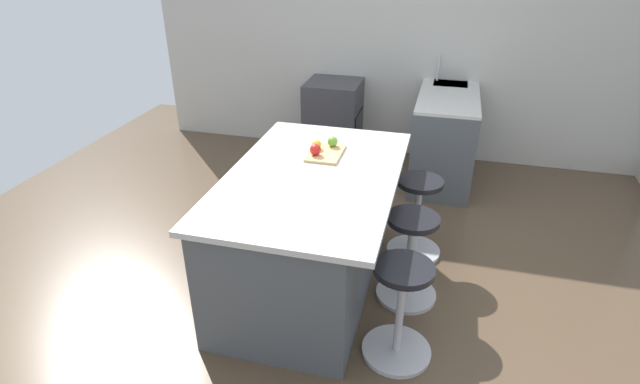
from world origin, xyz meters
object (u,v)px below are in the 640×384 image
object	(u,v)px
stool_by_window	(416,219)
apple_yellow	(316,144)
apple_green	(333,141)
stool_near_camera	(400,314)
cutting_board	(326,153)
oven_range	(333,120)
kitchen_island	(307,228)
stool_middle	(409,260)
apple_red	(315,150)

from	to	relation	value
stool_by_window	apple_yellow	world-z (taller)	apple_yellow
stool_by_window	apple_green	xyz separation A→B (m)	(0.12, -0.68, 0.65)
stool_near_camera	cutting_board	size ratio (longest dim) A/B	1.88
oven_range	apple_green	distance (m)	2.03
apple_green	kitchen_island	bearing A→B (deg)	-9.31
stool_middle	stool_near_camera	size ratio (longest dim) A/B	1.00
kitchen_island	cutting_board	distance (m)	0.58
stool_middle	apple_yellow	distance (m)	1.09
kitchen_island	stool_by_window	size ratio (longest dim) A/B	2.71
stool_by_window	apple_yellow	distance (m)	1.04
apple_red	apple_yellow	bearing A→B (deg)	-168.84
oven_range	cutting_board	xyz separation A→B (m)	(2.03, 0.42, 0.48)
apple_red	apple_yellow	distance (m)	0.12
oven_range	apple_red	bearing A→B (deg)	9.68
stool_near_camera	stool_by_window	bearing A→B (deg)	180.00
oven_range	stool_by_window	world-z (taller)	oven_range
apple_green	oven_range	bearing A→B (deg)	-166.97
stool_by_window	stool_near_camera	distance (m)	1.15
apple_green	stool_by_window	bearing A→B (deg)	99.87
apple_green	stool_near_camera	bearing A→B (deg)	33.22
kitchen_island	stool_middle	xyz separation A→B (m)	(0.00, 0.75, -0.14)
apple_yellow	stool_near_camera	bearing A→B (deg)	39.32
stool_by_window	apple_yellow	xyz separation A→B (m)	(0.20, -0.78, 0.65)
stool_middle	stool_near_camera	bearing A→B (deg)	0.00
apple_yellow	cutting_board	bearing A→B (deg)	63.72
stool_near_camera	apple_red	size ratio (longest dim) A/B	8.10
stool_by_window	cutting_board	xyz separation A→B (m)	(0.24, -0.70, 0.61)
stool_by_window	apple_red	xyz separation A→B (m)	(0.31, -0.76, 0.66)
apple_green	stool_middle	bearing A→B (deg)	55.92
kitchen_island	apple_yellow	size ratio (longest dim) A/B	25.48
apple_red	stool_middle	bearing A→B (deg)	70.66
stool_by_window	apple_red	distance (m)	1.05
kitchen_island	stool_by_window	world-z (taller)	kitchen_island
apple_green	apple_red	xyz separation A→B (m)	(0.19, -0.08, 0.00)
apple_red	apple_yellow	size ratio (longest dim) A/B	1.16
stool_by_window	apple_green	size ratio (longest dim) A/B	8.62
stool_by_window	stool_near_camera	xyz separation A→B (m)	(1.15, 0.00, 0.00)
stool_by_window	cutting_board	world-z (taller)	cutting_board
apple_yellow	stool_middle	bearing A→B (deg)	64.11
stool_near_camera	apple_red	distance (m)	1.31
kitchen_island	cutting_board	xyz separation A→B (m)	(-0.34, 0.05, 0.46)
cutting_board	apple_yellow	world-z (taller)	apple_yellow
stool_middle	apple_red	bearing A→B (deg)	-109.34
stool_middle	stool_near_camera	world-z (taller)	same
oven_range	stool_by_window	bearing A→B (deg)	31.98
stool_by_window	apple_green	distance (m)	0.95
stool_near_camera	apple_yellow	world-z (taller)	apple_yellow
stool_middle	apple_yellow	world-z (taller)	apple_yellow
stool_middle	cutting_board	bearing A→B (deg)	-115.85
stool_near_camera	apple_green	world-z (taller)	apple_green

